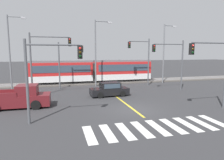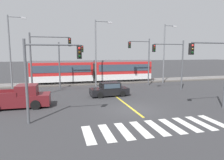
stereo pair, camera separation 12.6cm
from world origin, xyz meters
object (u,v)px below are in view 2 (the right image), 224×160
object	(u,v)px
sedan_crossing	(109,90)
traffic_light_mid_right	(173,58)
light_rail_tram	(93,70)
traffic_light_mid_left	(44,55)
street_lamp_east	(165,50)
traffic_light_near_right	(214,63)
traffic_light_near_left	(46,68)
pickup_truck	(19,98)
traffic_light_far_left	(67,58)
street_lamp_centre	(97,49)
traffic_light_far_right	(143,55)
street_lamp_west	(11,48)

from	to	relation	value
sedan_crossing	traffic_light_mid_right	world-z (taller)	traffic_light_mid_right
light_rail_tram	traffic_light_mid_left	size ratio (longest dim) A/B	2.72
sedan_crossing	street_lamp_east	size ratio (longest dim) A/B	0.47
traffic_light_near_right	traffic_light_near_left	size ratio (longest dim) A/B	1.04
light_rail_tram	pickup_truck	size ratio (longest dim) A/B	3.40
traffic_light_mid_left	traffic_light_far_left	world-z (taller)	traffic_light_mid_left
pickup_truck	traffic_light_mid_right	size ratio (longest dim) A/B	0.87
pickup_truck	street_lamp_east	world-z (taller)	street_lamp_east
street_lamp_centre	street_lamp_east	xyz separation A→B (m)	(10.66, 0.19, -0.14)
traffic_light_mid_right	street_lamp_centre	xyz separation A→B (m)	(-8.43, 5.63, 1.08)
traffic_light_near_right	traffic_light_far_left	distance (m)	17.34
sedan_crossing	pickup_truck	size ratio (longest dim) A/B	0.79
traffic_light_mid_right	sedan_crossing	bearing A→B (deg)	-173.04
traffic_light_mid_left	traffic_light_near_left	size ratio (longest dim) A/B	1.20
street_lamp_east	street_lamp_centre	bearing A→B (deg)	-178.96
traffic_light_near_right	traffic_light_far_left	world-z (taller)	traffic_light_far_left
traffic_light_far_left	street_lamp_centre	xyz separation A→B (m)	(4.12, 0.77, 1.20)
traffic_light_far_right	traffic_light_far_left	size ratio (longest dim) A/B	1.11
traffic_light_mid_left	street_lamp_west	world-z (taller)	street_lamp_west
light_rail_tram	street_lamp_east	size ratio (longest dim) A/B	2.05
traffic_light_mid_left	street_lamp_west	xyz separation A→B (m)	(-4.34, 5.91, 0.80)
traffic_light_near_right	traffic_light_near_left	distance (m)	13.15
traffic_light_near_left	traffic_light_mid_right	xyz separation A→B (m)	(14.49, 8.10, 0.37)
traffic_light_far_left	pickup_truck	bearing A→B (deg)	-118.48
traffic_light_near_left	street_lamp_east	xyz separation A→B (m)	(16.72, 13.92, 1.30)
pickup_truck	traffic_light_near_left	world-z (taller)	traffic_light_near_left
street_lamp_centre	traffic_light_far_left	bearing A→B (deg)	-169.37
traffic_light_near_left	traffic_light_near_right	bearing A→B (deg)	-1.23
light_rail_tram	traffic_light_near_left	distance (m)	17.81
street_lamp_west	street_lamp_east	world-z (taller)	street_lamp_west
light_rail_tram	traffic_light_mid_right	xyz separation A→B (m)	(8.51, -8.59, 2.10)
street_lamp_west	light_rail_tram	bearing A→B (deg)	13.04
street_lamp_west	traffic_light_far_left	bearing A→B (deg)	-9.86
traffic_light_far_right	pickup_truck	bearing A→B (deg)	-151.58
light_rail_tram	traffic_light_mid_left	xyz separation A→B (m)	(-6.61, -8.45, 2.46)
sedan_crossing	pickup_truck	world-z (taller)	pickup_truck
traffic_light_far_right	traffic_light_mid_right	xyz separation A→B (m)	(2.03, -4.59, -0.25)
traffic_light_mid_left	light_rail_tram	bearing A→B (deg)	51.94
light_rail_tram	traffic_light_near_right	xyz separation A→B (m)	(7.17, -16.97, 1.89)
traffic_light_far_left	traffic_light_mid_left	bearing A→B (deg)	-118.64
traffic_light_far_right	traffic_light_mid_right	bearing A→B (deg)	-66.09
sedan_crossing	traffic_light_near_right	bearing A→B (deg)	-46.35
pickup_truck	light_rail_tram	bearing A→B (deg)	54.70
light_rail_tram	street_lamp_centre	bearing A→B (deg)	-88.46
traffic_light_far_right	traffic_light_mid_left	distance (m)	13.82
traffic_light_near_left	traffic_light_mid_right	size ratio (longest dim) A/B	0.90
light_rail_tram	street_lamp_centre	xyz separation A→B (m)	(0.08, -2.96, 3.18)
pickup_truck	traffic_light_near_left	xyz separation A→B (m)	(2.63, -4.52, 2.94)
traffic_light_mid_left	traffic_light_near_right	distance (m)	16.21
street_lamp_centre	street_lamp_east	size ratio (longest dim) A/B	1.02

